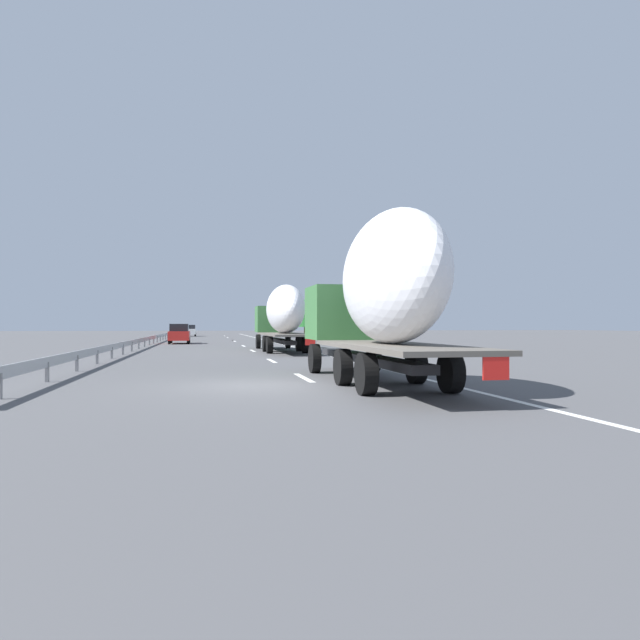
{
  "coord_description": "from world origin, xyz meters",
  "views": [
    {
      "loc": [
        -16.4,
        1.37,
        1.7
      ],
      "look_at": [
        13.6,
        -4.67,
        1.99
      ],
      "focal_mm": 32.26,
      "sensor_mm": 36.0,
      "label": 1
    }
  ],
  "objects": [
    {
      "name": "lane_stripe_5",
      "position": [
        50.54,
        -1.8,
        0.0
      ],
      "size": [
        3.2,
        0.2,
        0.01
      ],
      "primitive_type": "cube",
      "color": "white",
      "rests_on": "ground_plane"
    },
    {
      "name": "tree_3",
      "position": [
        52.49,
        -10.68,
        3.28
      ],
      "size": [
        2.96,
        2.96,
        5.08
      ],
      "color": "#472D19",
      "rests_on": "ground_plane"
    },
    {
      "name": "lane_stripe_7",
      "position": [
        64.75,
        -1.8,
        0.0
      ],
      "size": [
        3.2,
        0.2,
        0.01
      ],
      "primitive_type": "cube",
      "color": "white",
      "rests_on": "ground_plane"
    },
    {
      "name": "tree_0",
      "position": [
        26.75,
        -11.36,
        3.59
      ],
      "size": [
        3.95,
        3.95,
        5.72
      ],
      "color": "#472D19",
      "rests_on": "ground_plane"
    },
    {
      "name": "truck_lead",
      "position": [
        20.62,
        -3.6,
        2.44
      ],
      "size": [
        14.1,
        2.55,
        4.25
      ],
      "color": "#387038",
      "rests_on": "ground_plane"
    },
    {
      "name": "lane_stripe_6",
      "position": [
        50.24,
        -1.8,
        0.0
      ],
      "size": [
        3.2,
        0.2,
        0.01
      ],
      "primitive_type": "cube",
      "color": "white",
      "rests_on": "ground_plane"
    },
    {
      "name": "lane_stripe_3",
      "position": [
        31.38,
        -1.8,
        0.0
      ],
      "size": [
        3.2,
        0.2,
        0.01
      ],
      "primitive_type": "cube",
      "color": "white",
      "rests_on": "ground_plane"
    },
    {
      "name": "lane_stripe_0",
      "position": [
        2.0,
        -1.8,
        0.0
      ],
      "size": [
        3.2,
        0.2,
        0.01
      ],
      "primitive_type": "cube",
      "color": "white",
      "rests_on": "ground_plane"
    },
    {
      "name": "tree_5",
      "position": [
        42.44,
        -10.77,
        3.66
      ],
      "size": [
        3.41,
        3.41,
        5.56
      ],
      "color": "#472D19",
      "rests_on": "ground_plane"
    },
    {
      "name": "guardrail_median",
      "position": [
        43.0,
        6.0,
        0.58
      ],
      "size": [
        94.0,
        0.1,
        0.76
      ],
      "color": "#9EA0A5",
      "rests_on": "ground_plane"
    },
    {
      "name": "tree_2",
      "position": [
        18.47,
        -10.17,
        3.42
      ],
      "size": [
        3.23,
        3.23,
        5.3
      ],
      "color": "#472D19",
      "rests_on": "ground_plane"
    },
    {
      "name": "lane_stripe_8",
      "position": [
        77.69,
        -1.8,
        0.0
      ],
      "size": [
        3.2,
        0.2,
        0.01
      ],
      "primitive_type": "cube",
      "color": "white",
      "rests_on": "ground_plane"
    },
    {
      "name": "road_sign",
      "position": [
        38.57,
        -6.7,
        2.38
      ],
      "size": [
        0.1,
        0.9,
        3.45
      ],
      "color": "gray",
      "rests_on": "ground_plane"
    },
    {
      "name": "car_red_compact",
      "position": [
        38.67,
        3.66,
        0.93
      ],
      "size": [
        4.8,
        1.89,
        1.84
      ],
      "color": "red",
      "rests_on": "ground_plane"
    },
    {
      "name": "lane_stripe_4",
      "position": [
        45.49,
        -1.8,
        0.0
      ],
      "size": [
        3.2,
        0.2,
        0.01
      ],
      "primitive_type": "cube",
      "color": "white",
      "rests_on": "ground_plane"
    },
    {
      "name": "ground_plane",
      "position": [
        40.0,
        0.0,
        0.0
      ],
      "size": [
        260.0,
        260.0,
        0.0
      ],
      "primitive_type": "plane",
      "color": "#4C4C4F"
    },
    {
      "name": "lane_stripe_1",
      "position": [
        11.11,
        -1.8,
        0.0
      ],
      "size": [
        3.2,
        0.2,
        0.01
      ],
      "primitive_type": "cube",
      "color": "white",
      "rests_on": "ground_plane"
    },
    {
      "name": "tree_4",
      "position": [
        64.81,
        -10.06,
        4.59
      ],
      "size": [
        3.87,
        3.87,
        7.4
      ],
      "color": "#472D19",
      "rests_on": "ground_plane"
    },
    {
      "name": "edge_line_right",
      "position": [
        45.0,
        -5.5,
        0.0
      ],
      "size": [
        110.0,
        0.2,
        0.01
      ],
      "primitive_type": "cube",
      "color": "white",
      "rests_on": "ground_plane"
    },
    {
      "name": "truck_trailing",
      "position": [
        -0.53,
        -3.6,
        2.66
      ],
      "size": [
        12.05,
        2.55,
        4.81
      ],
      "color": "#387038",
      "rests_on": "ground_plane"
    },
    {
      "name": "car_white_van",
      "position": [
        75.21,
        3.57,
        0.91
      ],
      "size": [
        4.22,
        1.8,
        1.78
      ],
      "color": "white",
      "rests_on": "ground_plane"
    },
    {
      "name": "tree_1",
      "position": [
        31.59,
        -11.71,
        3.39
      ],
      "size": [
        3.42,
        3.42,
        5.24
      ],
      "color": "#472D19",
      "rests_on": "ground_plane"
    },
    {
      "name": "lane_stripe_2",
      "position": [
        22.28,
        -1.8,
        0.0
      ],
      "size": [
        3.2,
        0.2,
        0.01
      ],
      "primitive_type": "cube",
      "color": "white",
      "rests_on": "ground_plane"
    }
  ]
}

